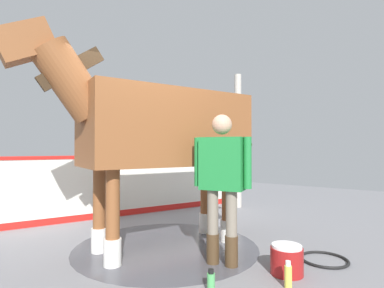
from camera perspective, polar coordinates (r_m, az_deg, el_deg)
The scene contains 10 objects.
ground_plane at distance 4.58m, azimuth -8.92°, elevation -18.00°, with size 16.00×16.00×0.02m, color gray.
wet_patch at distance 4.38m, azimuth -4.79°, elevation -18.63°, with size 2.49×2.49×0.00m, color #4C4C54.
barrier_wall at distance 6.21m, azimuth -14.20°, elevation -8.02°, with size 2.03×4.91×1.21m.
roof_post_far at distance 7.03m, azimuth 8.64°, elevation 0.65°, with size 0.16×0.16×3.04m, color #B7B2A8.
horse at distance 4.12m, azimuth -6.25°, elevation 2.62°, with size 1.76×3.42×2.76m.
handler at distance 3.54m, azimuth 5.65°, elevation -6.22°, with size 0.68×0.31×1.73m.
wash_bucket at distance 3.60m, azimuth 17.41°, elevation -20.05°, with size 0.34×0.34×0.31m.
bottle_shampoo at distance 3.30m, azimuth 17.64°, elevation -22.56°, with size 0.07×0.07×0.26m.
bottle_spray at distance 3.10m, azimuth 3.60°, elevation -24.45°, with size 0.07×0.07×0.22m.
hose_coil at distance 4.17m, azimuth 23.65°, elevation -19.28°, with size 0.55×0.55×0.03m, color black.
Camera 1 is at (-3.06, 3.12, 1.34)m, focal length 28.33 mm.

